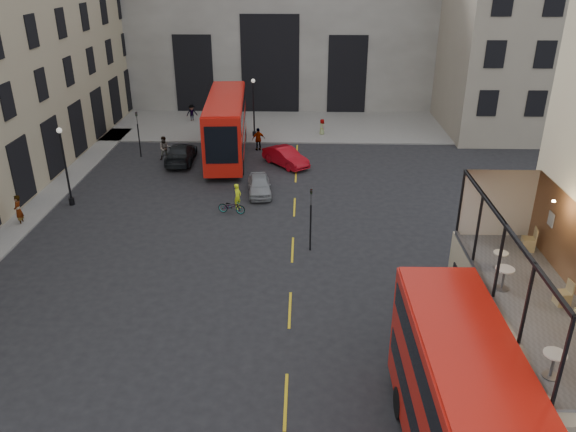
{
  "coord_description": "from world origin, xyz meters",
  "views": [
    {
      "loc": [
        -1.45,
        -16.2,
        15.19
      ],
      "look_at": [
        -2.21,
        10.1,
        3.0
      ],
      "focal_mm": 35.0,
      "sensor_mm": 36.0,
      "label": 1
    }
  ],
  "objects_px": {
    "cafe_table_far": "(500,258)",
    "cafe_chair_c": "(563,297)",
    "cafe_table_near": "(554,361)",
    "pedestrian_c": "(258,139)",
    "pedestrian_b": "(192,113)",
    "street_lamp_b": "(254,111)",
    "pedestrian_d": "(322,127)",
    "bicycle": "(232,206)",
    "car_c": "(181,153)",
    "bus_far": "(226,123)",
    "cyclist": "(238,196)",
    "car_a": "(259,185)",
    "traffic_light_far": "(138,129)",
    "cafe_chair_d": "(528,243)",
    "street_lamp_a": "(66,171)",
    "cafe_table_mid": "(504,275)",
    "pedestrian_e": "(18,210)",
    "traffic_light_near": "(311,211)",
    "car_b": "(286,157)",
    "pedestrian_a": "(165,148)"
  },
  "relations": [
    {
      "from": "cafe_chair_c",
      "to": "traffic_light_far",
      "type": "bearing_deg",
      "value": 128.38
    },
    {
      "from": "street_lamp_a",
      "to": "cafe_table_far",
      "type": "relative_size",
      "value": 7.89
    },
    {
      "from": "cafe_chair_d",
      "to": "cyclist",
      "type": "bearing_deg",
      "value": 133.44
    },
    {
      "from": "bicycle",
      "to": "cafe_table_mid",
      "type": "distance_m",
      "value": 20.42
    },
    {
      "from": "pedestrian_c",
      "to": "pedestrian_b",
      "type": "bearing_deg",
      "value": -70.86
    },
    {
      "from": "traffic_light_far",
      "to": "pedestrian_c",
      "type": "height_order",
      "value": "traffic_light_far"
    },
    {
      "from": "street_lamp_a",
      "to": "cafe_chair_c",
      "type": "height_order",
      "value": "cafe_chair_c"
    },
    {
      "from": "pedestrian_e",
      "to": "cafe_chair_d",
      "type": "xyz_separation_m",
      "value": [
        26.5,
        -11.11,
        3.92
      ]
    },
    {
      "from": "cafe_table_far",
      "to": "pedestrian_e",
      "type": "bearing_deg",
      "value": 153.11
    },
    {
      "from": "pedestrian_d",
      "to": "cafe_table_mid",
      "type": "bearing_deg",
      "value": 166.6
    },
    {
      "from": "traffic_light_near",
      "to": "street_lamp_b",
      "type": "bearing_deg",
      "value": 102.8
    },
    {
      "from": "car_c",
      "to": "pedestrian_c",
      "type": "relative_size",
      "value": 2.65
    },
    {
      "from": "street_lamp_b",
      "to": "cafe_chair_d",
      "type": "xyz_separation_m",
      "value": [
        13.5,
        -30.27,
        2.5
      ]
    },
    {
      "from": "cafe_table_near",
      "to": "pedestrian_d",
      "type": "bearing_deg",
      "value": 97.74
    },
    {
      "from": "pedestrian_b",
      "to": "cafe_table_mid",
      "type": "bearing_deg",
      "value": -85.0
    },
    {
      "from": "traffic_light_far",
      "to": "pedestrian_e",
      "type": "distance_m",
      "value": 13.83
    },
    {
      "from": "street_lamp_b",
      "to": "bus_far",
      "type": "relative_size",
      "value": 0.42
    },
    {
      "from": "bus_far",
      "to": "bicycle",
      "type": "xyz_separation_m",
      "value": [
        1.71,
        -11.41,
        -2.34
      ]
    },
    {
      "from": "cyclist",
      "to": "cafe_table_mid",
      "type": "height_order",
      "value": "cafe_table_mid"
    },
    {
      "from": "street_lamp_b",
      "to": "pedestrian_c",
      "type": "relative_size",
      "value": 2.72
    },
    {
      "from": "cafe_table_near",
      "to": "traffic_light_far",
      "type": "bearing_deg",
      "value": 122.84
    },
    {
      "from": "pedestrian_d",
      "to": "bicycle",
      "type": "bearing_deg",
      "value": 138.13
    },
    {
      "from": "car_a",
      "to": "cafe_chair_d",
      "type": "relative_size",
      "value": 4.0
    },
    {
      "from": "street_lamp_b",
      "to": "car_a",
      "type": "xyz_separation_m",
      "value": [
        1.49,
        -13.76,
        -1.73
      ]
    },
    {
      "from": "cyclist",
      "to": "street_lamp_b",
      "type": "bearing_deg",
      "value": 20.4
    },
    {
      "from": "cyclist",
      "to": "pedestrian_d",
      "type": "distance_m",
      "value": 18.01
    },
    {
      "from": "pedestrian_c",
      "to": "pedestrian_d",
      "type": "distance_m",
      "value": 7.26
    },
    {
      "from": "traffic_light_far",
      "to": "street_lamp_a",
      "type": "height_order",
      "value": "street_lamp_a"
    },
    {
      "from": "traffic_light_far",
      "to": "pedestrian_d",
      "type": "height_order",
      "value": "traffic_light_far"
    },
    {
      "from": "cyclist",
      "to": "car_a",
      "type": "bearing_deg",
      "value": -6.62
    },
    {
      "from": "pedestrian_c",
      "to": "traffic_light_near",
      "type": "bearing_deg",
      "value": 83.1
    },
    {
      "from": "street_lamp_b",
      "to": "pedestrian_e",
      "type": "bearing_deg",
      "value": -124.16
    },
    {
      "from": "cafe_table_mid",
      "to": "cafe_table_far",
      "type": "bearing_deg",
      "value": 77.06
    },
    {
      "from": "bicycle",
      "to": "pedestrian_c",
      "type": "distance_m",
      "value": 13.14
    },
    {
      "from": "cyclist",
      "to": "pedestrian_d",
      "type": "height_order",
      "value": "cyclist"
    },
    {
      "from": "cyclist",
      "to": "cafe_chair_d",
      "type": "bearing_deg",
      "value": -117.05
    },
    {
      "from": "car_c",
      "to": "cafe_chair_c",
      "type": "distance_m",
      "value": 32.98
    },
    {
      "from": "pedestrian_a",
      "to": "car_c",
      "type": "bearing_deg",
      "value": -34.4
    },
    {
      "from": "street_lamp_b",
      "to": "pedestrian_b",
      "type": "xyz_separation_m",
      "value": [
        -6.72,
        5.02,
        -1.52
      ]
    },
    {
      "from": "bus_far",
      "to": "bicycle",
      "type": "height_order",
      "value": "bus_far"
    },
    {
      "from": "car_b",
      "to": "street_lamp_a",
      "type": "bearing_deg",
      "value": 170.22
    },
    {
      "from": "bicycle",
      "to": "pedestrian_d",
      "type": "height_order",
      "value": "pedestrian_d"
    },
    {
      "from": "traffic_light_far",
      "to": "bicycle",
      "type": "relative_size",
      "value": 2.11
    },
    {
      "from": "car_c",
      "to": "pedestrian_d",
      "type": "height_order",
      "value": "pedestrian_d"
    },
    {
      "from": "cafe_table_far",
      "to": "cafe_chair_c",
      "type": "height_order",
      "value": "cafe_chair_c"
    },
    {
      "from": "cafe_table_near",
      "to": "cafe_table_far",
      "type": "distance_m",
      "value": 5.97
    },
    {
      "from": "cafe_table_near",
      "to": "pedestrian_b",
      "type": "bearing_deg",
      "value": 113.05
    },
    {
      "from": "pedestrian_d",
      "to": "cafe_chair_d",
      "type": "distance_m",
      "value": 32.06
    },
    {
      "from": "pedestrian_c",
      "to": "cafe_table_far",
      "type": "distance_m",
      "value": 30.26
    },
    {
      "from": "traffic_light_far",
      "to": "street_lamp_a",
      "type": "relative_size",
      "value": 0.71
    }
  ]
}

